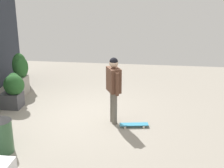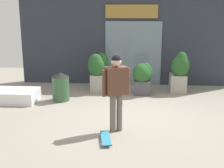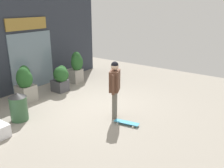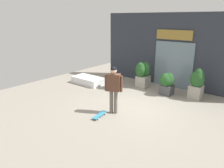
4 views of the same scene
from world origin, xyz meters
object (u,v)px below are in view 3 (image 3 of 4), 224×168
at_px(skateboarder, 115,84).
at_px(trash_bin, 19,107).
at_px(planter_box_mid, 76,66).
at_px(skateboard, 126,123).
at_px(planter_box_left, 61,77).
at_px(planter_box_right, 25,82).

bearing_deg(skateboarder, trash_bin, -166.39).
height_order(skateboarder, planter_box_mid, skateboarder).
xyz_separation_m(skateboard, planter_box_left, (0.83, 3.51, 0.54)).
bearing_deg(trash_bin, planter_box_left, 18.30).
relative_size(skateboard, planter_box_mid, 0.56).
xyz_separation_m(planter_box_right, trash_bin, (-1.01, -1.06, -0.27)).
bearing_deg(planter_box_mid, skateboard, -117.84).
xyz_separation_m(planter_box_right, planter_box_mid, (2.61, 0.07, 0.04)).
xyz_separation_m(skateboard, trash_bin, (-1.58, 2.72, 0.36)).
relative_size(skateboard, planter_box_right, 0.59).
distance_m(skateboarder, planter_box_right, 3.34).
height_order(planter_box_mid, trash_bin, planter_box_mid).
xyz_separation_m(planter_box_mid, trash_bin, (-3.61, -1.13, -0.31)).
xyz_separation_m(skateboarder, planter_box_left, (0.64, 2.97, -0.46)).
height_order(skateboarder, planter_box_left, skateboarder).
distance_m(skateboard, planter_box_left, 3.65).
bearing_deg(trash_bin, planter_box_mid, 17.31).
relative_size(planter_box_right, planter_box_mid, 0.94).
height_order(skateboard, planter_box_mid, planter_box_mid).
xyz_separation_m(skateboarder, skateboard, (-0.19, -0.54, -1.00)).
height_order(planter_box_right, planter_box_mid, planter_box_mid).
relative_size(planter_box_left, planter_box_mid, 0.76).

